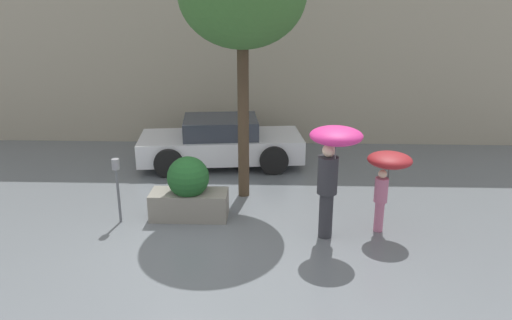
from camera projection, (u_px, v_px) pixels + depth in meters
ground_plane at (204, 247)px, 8.49m from camera, size 40.00×40.00×0.00m
building_facade at (232, 36)px, 13.71m from camera, size 18.00×0.30×6.00m
planter_box at (189, 191)px, 9.47m from camera, size 1.47×0.80×1.22m
person_adult at (333, 157)px, 8.33m from camera, size 0.88×0.88×2.04m
person_child at (388, 169)px, 8.73m from camera, size 0.78×0.78×1.48m
parked_car_near at (221, 142)px, 12.49m from camera, size 4.17×2.23×1.20m
parking_meter at (117, 177)px, 9.17m from camera, size 0.14×0.14×1.25m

